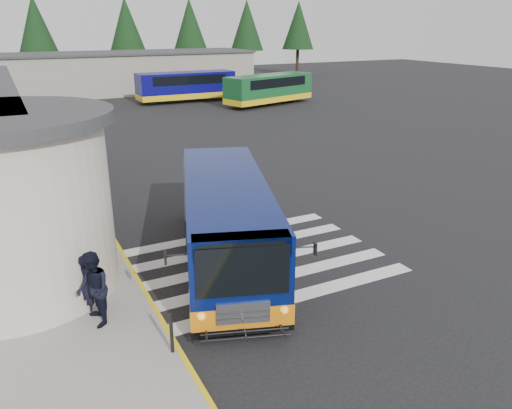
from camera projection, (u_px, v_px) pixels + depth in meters
name	position (u px, v px, depth m)	size (l,w,h in m)	color
ground	(256.00, 249.00, 16.39)	(140.00, 140.00, 0.00)	black
curb_strip	(106.00, 227.00, 18.00)	(0.12, 34.00, 0.16)	yellow
crosswalk	(253.00, 262.00, 15.51)	(8.00, 5.35, 0.01)	silver
depot_building	(129.00, 72.00, 53.43)	(26.40, 8.40, 4.20)	gray
tree_line	(112.00, 26.00, 58.67)	(58.40, 4.40, 10.00)	black
transit_bus	(227.00, 225.00, 15.11)	(5.47, 9.48, 2.61)	#06124F
pedestrian_a	(88.00, 283.00, 12.32)	(0.57, 0.38, 1.57)	black
pedestrian_b	(93.00, 290.00, 11.74)	(0.91, 0.71, 1.87)	black
bollard	(171.00, 333.00, 10.86)	(0.08, 0.08, 0.97)	black
far_bus_a	(186.00, 85.00, 46.95)	(9.17, 2.65, 2.36)	#0A0860
far_bus_b	(269.00, 88.00, 45.13)	(9.26, 4.95, 2.30)	#155026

